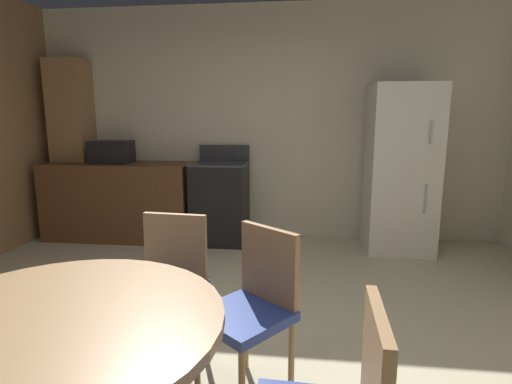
{
  "coord_description": "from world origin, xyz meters",
  "views": [
    {
      "loc": [
        0.43,
        -1.93,
        1.42
      ],
      "look_at": [
        0.08,
        1.01,
        0.87
      ],
      "focal_mm": 27.92,
      "sensor_mm": 36.0,
      "label": 1
    }
  ],
  "objects": [
    {
      "name": "ground_plane",
      "position": [
        0.0,
        0.0,
        0.0
      ],
      "size": [
        14.0,
        14.0,
        0.0
      ],
      "primitive_type": "plane",
      "color": "beige"
    },
    {
      "name": "wall_back",
      "position": [
        0.0,
        2.88,
        1.35
      ],
      "size": [
        5.74,
        0.12,
        2.7
      ],
      "primitive_type": "cube",
      "color": "beige",
      "rests_on": "ground"
    },
    {
      "name": "kitchen_counter",
      "position": [
        -1.71,
        2.48,
        0.45
      ],
      "size": [
        1.72,
        0.6,
        0.9
      ],
      "primitive_type": "cube",
      "color": "brown",
      "rests_on": "ground"
    },
    {
      "name": "pantry_column",
      "position": [
        -2.35,
        2.66,
        1.05
      ],
      "size": [
        0.44,
        0.36,
        2.1
      ],
      "primitive_type": "cube",
      "color": "#9E754C",
      "rests_on": "ground"
    },
    {
      "name": "oven_range",
      "position": [
        -0.5,
        2.48,
        0.47
      ],
      "size": [
        0.6,
        0.6,
        1.1
      ],
      "color": "black",
      "rests_on": "ground"
    },
    {
      "name": "refrigerator",
      "position": [
        1.46,
        2.43,
        0.88
      ],
      "size": [
        0.68,
        0.68,
        1.76
      ],
      "color": "silver",
      "rests_on": "ground"
    },
    {
      "name": "microwave",
      "position": [
        -1.78,
        2.48,
        1.03
      ],
      "size": [
        0.44,
        0.32,
        0.26
      ],
      "primitive_type": "cube",
      "color": "black",
      "rests_on": "kitchen_counter"
    },
    {
      "name": "dining_table",
      "position": [
        -0.39,
        -0.79,
        0.6
      ],
      "size": [
        1.15,
        1.15,
        0.76
      ],
      "color": "#9E754C",
      "rests_on": "ground"
    },
    {
      "name": "chair_north",
      "position": [
        -0.31,
        0.14,
        0.5
      ],
      "size": [
        0.43,
        0.43,
        0.87
      ],
      "rotation": [
        0.0,
        0.0,
        4.63
      ],
      "color": "#9E754C",
      "rests_on": "ground"
    },
    {
      "name": "chair_northeast",
      "position": [
        0.2,
        -0.07,
        0.5
      ],
      "size": [
        0.56,
        0.56,
        0.87
      ],
      "rotation": [
        0.0,
        0.0,
        4.04
      ],
      "color": "#9E754C",
      "rests_on": "ground"
    }
  ]
}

